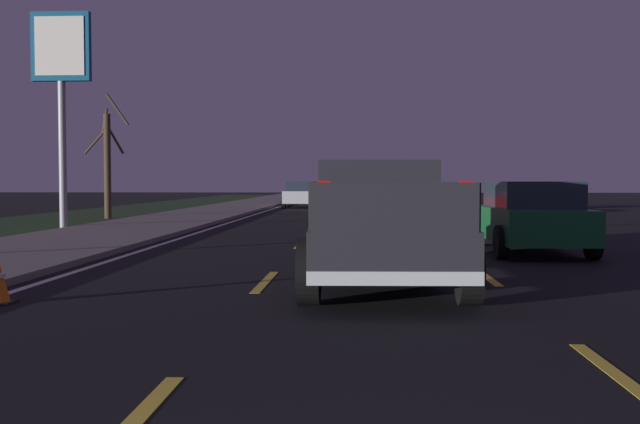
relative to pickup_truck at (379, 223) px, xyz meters
name	(u,v)px	position (x,y,z in m)	size (l,w,h in m)	color
ground	(367,221)	(17.56, -0.01, -0.91)	(144.00, 144.00, 0.00)	black
sidewalk_shoulder	(179,219)	(17.56, 7.44, -0.85)	(108.00, 4.00, 0.12)	slate
grass_verge	(56,220)	(17.56, 12.44, -0.91)	(108.00, 6.00, 0.01)	#1E3819
lane_markings	(294,217)	(20.12, 3.08, -0.91)	(108.00, 7.04, 0.01)	yellow
pickup_truck	(379,223)	(0.00, 0.00, 0.00)	(5.49, 2.41, 1.87)	#232328
sedan_blue	(439,196)	(26.18, -3.71, -0.13)	(4.44, 2.09, 1.54)	navy
sedan_silver	(302,194)	(31.89, 3.70, -0.13)	(4.43, 2.07, 1.54)	#B2B5BA
sedan_green	(529,216)	(4.87, -3.38, -0.13)	(4.44, 2.08, 1.54)	#14592D
sedan_red	(364,200)	(19.19, 0.12, -0.13)	(4.43, 2.07, 1.54)	maroon
gas_price_sign	(61,66)	(12.00, 9.85, 4.32)	(0.27, 1.90, 6.95)	#99999E
bare_tree_far	(108,161)	(18.68, 10.68, 1.47)	(0.66, 2.01, 5.16)	#423323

